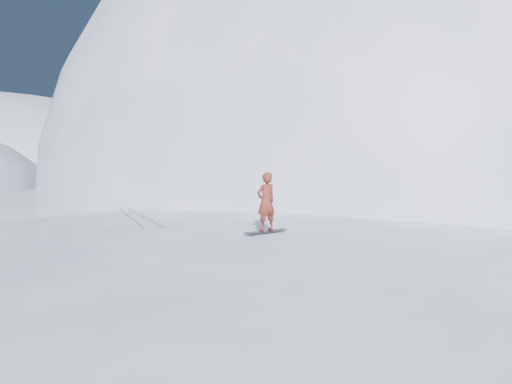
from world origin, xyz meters
TOP-DOWN VIEW (x-y plane):
  - ground at (0.00, 0.00)m, footprint 400.00×400.00m
  - near_ridge at (1.00, 3.00)m, footprint 36.00×28.00m
  - summit_peak at (22.00, 26.00)m, footprint 60.00×56.00m
  - peak_shoulder at (10.00, 20.00)m, footprint 28.00×24.00m
  - wind_bumps at (-0.56, 2.12)m, footprint 16.00×14.40m
  - snowboard at (1.53, 0.00)m, footprint 1.45×0.72m
  - snowboarder at (1.53, 0.00)m, footprint 0.73×0.60m
  - board_tracks at (-1.88, 4.74)m, footprint 1.22×5.98m

SIDE VIEW (x-z plane):
  - ground at x=0.00m, z-range 0.00..0.00m
  - near_ridge at x=1.00m, z-range -2.40..2.40m
  - summit_peak at x=22.00m, z-range -28.00..28.00m
  - peak_shoulder at x=10.00m, z-range -9.00..9.00m
  - wind_bumps at x=-0.56m, z-range -0.50..0.50m
  - snowboard at x=1.53m, z-range 2.40..2.42m
  - board_tracks at x=-1.88m, z-range 2.40..2.44m
  - snowboarder at x=1.53m, z-range 2.42..4.16m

